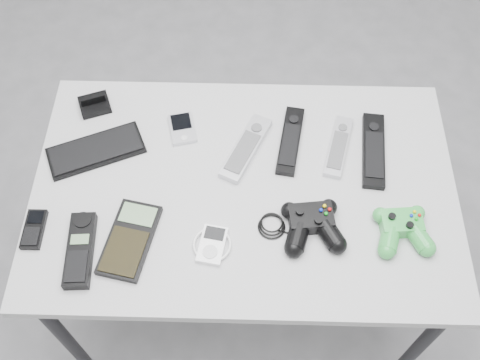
{
  "coord_description": "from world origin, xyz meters",
  "views": [
    {
      "loc": [
        0.02,
        -0.63,
        1.86
      ],
      "look_at": [
        0.0,
        0.1,
        0.71
      ],
      "focal_mm": 42.0,
      "sensor_mm": 36.0,
      "label": 1
    }
  ],
  "objects_px": {
    "remote_silver_a": "(246,148)",
    "remote_black_b": "(374,150)",
    "pda_keyboard": "(96,150)",
    "calculator": "(130,239)",
    "cordless_handset": "(80,250)",
    "mp3_player": "(212,245)",
    "remote_silver_b": "(338,146)",
    "remote_black_a": "(290,140)",
    "desk": "(244,199)",
    "pda": "(182,128)",
    "controller_green": "(403,228)",
    "mobile_phone": "(34,229)",
    "controller_black": "(312,223)"
  },
  "relations": [
    {
      "from": "mp3_player",
      "to": "pda_keyboard",
      "type": "bearing_deg",
      "value": 150.01
    },
    {
      "from": "remote_silver_a",
      "to": "mobile_phone",
      "type": "bearing_deg",
      "value": -129.32
    },
    {
      "from": "remote_black_a",
      "to": "mp3_player",
      "type": "xyz_separation_m",
      "value": [
        -0.18,
        -0.3,
        -0.0
      ]
    },
    {
      "from": "remote_silver_b",
      "to": "mp3_player",
      "type": "bearing_deg",
      "value": -123.01
    },
    {
      "from": "desk",
      "to": "calculator",
      "type": "relative_size",
      "value": 5.35
    },
    {
      "from": "calculator",
      "to": "cordless_handset",
      "type": "bearing_deg",
      "value": -152.32
    },
    {
      "from": "pda_keyboard",
      "to": "remote_silver_a",
      "type": "bearing_deg",
      "value": -21.4
    },
    {
      "from": "cordless_handset",
      "to": "remote_silver_a",
      "type": "bearing_deg",
      "value": 35.05
    },
    {
      "from": "mp3_player",
      "to": "remote_black_a",
      "type": "bearing_deg",
      "value": 68.03
    },
    {
      "from": "remote_silver_a",
      "to": "remote_black_b",
      "type": "distance_m",
      "value": 0.32
    },
    {
      "from": "pda_keyboard",
      "to": "calculator",
      "type": "relative_size",
      "value": 1.23
    },
    {
      "from": "pda_keyboard",
      "to": "remote_black_b",
      "type": "height_order",
      "value": "remote_black_b"
    },
    {
      "from": "remote_silver_b",
      "to": "cordless_handset",
      "type": "bearing_deg",
      "value": -138.83
    },
    {
      "from": "pda",
      "to": "remote_silver_b",
      "type": "distance_m",
      "value": 0.4
    },
    {
      "from": "desk",
      "to": "controller_green",
      "type": "relative_size",
      "value": 7.35
    },
    {
      "from": "remote_black_b",
      "to": "controller_green",
      "type": "distance_m",
      "value": 0.23
    },
    {
      "from": "calculator",
      "to": "controller_green",
      "type": "relative_size",
      "value": 1.37
    },
    {
      "from": "controller_green",
      "to": "calculator",
      "type": "bearing_deg",
      "value": 178.66
    },
    {
      "from": "remote_silver_b",
      "to": "remote_silver_a",
      "type": "bearing_deg",
      "value": -162.84
    },
    {
      "from": "remote_black_a",
      "to": "remote_silver_b",
      "type": "xyz_separation_m",
      "value": [
        0.12,
        -0.02,
        -0.0
      ]
    },
    {
      "from": "pda_keyboard",
      "to": "calculator",
      "type": "distance_m",
      "value": 0.28
    },
    {
      "from": "controller_green",
      "to": "pda",
      "type": "bearing_deg",
      "value": 146.85
    },
    {
      "from": "desk",
      "to": "remote_silver_a",
      "type": "height_order",
      "value": "remote_silver_a"
    },
    {
      "from": "remote_black_b",
      "to": "controller_green",
      "type": "height_order",
      "value": "controller_green"
    },
    {
      "from": "pda_keyboard",
      "to": "cordless_handset",
      "type": "relative_size",
      "value": 1.31
    },
    {
      "from": "mobile_phone",
      "to": "controller_green",
      "type": "xyz_separation_m",
      "value": [
        0.85,
        0.02,
        0.01
      ]
    },
    {
      "from": "remote_black_a",
      "to": "controller_green",
      "type": "relative_size",
      "value": 1.48
    },
    {
      "from": "pda_keyboard",
      "to": "pda",
      "type": "xyz_separation_m",
      "value": [
        0.21,
        0.07,
        0.0
      ]
    },
    {
      "from": "remote_black_a",
      "to": "remote_black_b",
      "type": "relative_size",
      "value": 0.93
    },
    {
      "from": "desk",
      "to": "mobile_phone",
      "type": "distance_m",
      "value": 0.51
    },
    {
      "from": "remote_black_a",
      "to": "remote_silver_b",
      "type": "relative_size",
      "value": 1.11
    },
    {
      "from": "remote_black_a",
      "to": "remote_silver_a",
      "type": "bearing_deg",
      "value": -157.55
    },
    {
      "from": "remote_silver_a",
      "to": "remote_black_b",
      "type": "xyz_separation_m",
      "value": [
        0.32,
        0.0,
        -0.0
      ]
    },
    {
      "from": "desk",
      "to": "pda",
      "type": "xyz_separation_m",
      "value": [
        -0.16,
        0.17,
        0.07
      ]
    },
    {
      "from": "controller_black",
      "to": "remote_silver_b",
      "type": "bearing_deg",
      "value": 64.46
    },
    {
      "from": "pda",
      "to": "controller_black",
      "type": "relative_size",
      "value": 0.39
    },
    {
      "from": "desk",
      "to": "remote_silver_b",
      "type": "relative_size",
      "value": 5.51
    },
    {
      "from": "controller_green",
      "to": "pda_keyboard",
      "type": "bearing_deg",
      "value": 159.29
    },
    {
      "from": "desk",
      "to": "remote_black_b",
      "type": "height_order",
      "value": "remote_black_b"
    },
    {
      "from": "remote_silver_a",
      "to": "controller_black",
      "type": "xyz_separation_m",
      "value": [
        0.16,
        -0.22,
        0.01
      ]
    },
    {
      "from": "remote_black_a",
      "to": "controller_green",
      "type": "xyz_separation_m",
      "value": [
        0.25,
        -0.25,
        0.01
      ]
    },
    {
      "from": "cordless_handset",
      "to": "mp3_player",
      "type": "height_order",
      "value": "cordless_handset"
    },
    {
      "from": "pda",
      "to": "controller_green",
      "type": "relative_size",
      "value": 0.68
    },
    {
      "from": "desk",
      "to": "pda",
      "type": "relative_size",
      "value": 10.8
    },
    {
      "from": "controller_green",
      "to": "remote_silver_b",
      "type": "bearing_deg",
      "value": 113.62
    },
    {
      "from": "pda",
      "to": "controller_black",
      "type": "height_order",
      "value": "controller_black"
    },
    {
      "from": "remote_silver_b",
      "to": "remote_black_b",
      "type": "bearing_deg",
      "value": 7.76
    },
    {
      "from": "remote_black_a",
      "to": "pda",
      "type": "bearing_deg",
      "value": -177.78
    },
    {
      "from": "pda_keyboard",
      "to": "mobile_phone",
      "type": "xyz_separation_m",
      "value": [
        -0.11,
        -0.23,
        0.0
      ]
    },
    {
      "from": "mobile_phone",
      "to": "controller_green",
      "type": "height_order",
      "value": "controller_green"
    }
  ]
}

